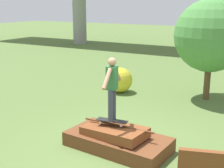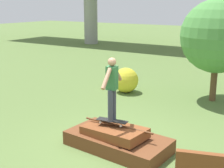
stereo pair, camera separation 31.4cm
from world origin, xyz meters
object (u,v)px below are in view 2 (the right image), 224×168
at_px(tree_behind_left, 217,36).
at_px(bush_yellow_flowering, 126,80).
at_px(skateboard, 112,121).
at_px(skater, 112,86).

xyz_separation_m(tree_behind_left, bush_yellow_flowering, (-3.05, -0.72, -1.75)).
bearing_deg(skateboard, skater, 0.00).
bearing_deg(bush_yellow_flowering, skateboard, -63.81).
bearing_deg(tree_behind_left, skateboard, -101.04).
distance_m(skateboard, tree_behind_left, 5.28).
xyz_separation_m(skateboard, bush_yellow_flowering, (-2.08, 4.23, -0.20)).
height_order(skater, bush_yellow_flowering, skater).
bearing_deg(skater, bush_yellow_flowering, 116.19).
bearing_deg(bush_yellow_flowering, skater, -63.81).
distance_m(skater, tree_behind_left, 5.10).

